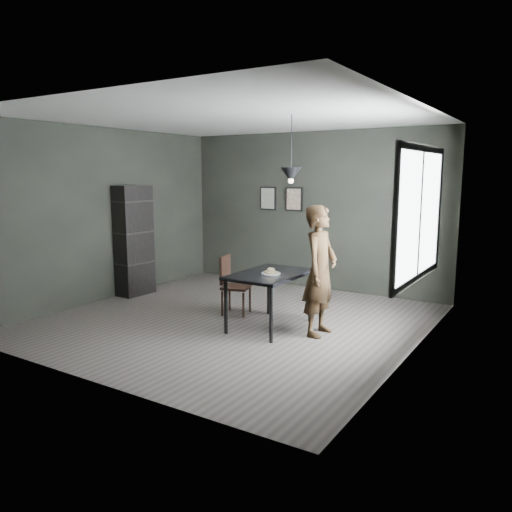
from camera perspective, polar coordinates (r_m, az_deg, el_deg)
The scene contains 13 objects.
ground at distance 7.16m, azimuth -2.61°, elevation -7.33°, with size 5.00×5.00×0.00m, color #3C3734.
back_wall at distance 9.05m, azimuth 6.41°, elevation 5.15°, with size 5.00×0.10×2.80m, color black.
ceiling at distance 6.90m, azimuth -2.78°, elevation 15.54°, with size 5.00×5.00×0.02m.
window_assembly at distance 6.03m, azimuth 18.21°, elevation 4.55°, with size 0.04×1.96×1.56m.
cafe_table at distance 6.68m, azimuth 1.59°, elevation -2.60°, with size 0.80×1.20×0.75m.
white_plate at distance 6.56m, azimuth 1.71°, elevation -2.07°, with size 0.23×0.23×0.01m, color white.
donut_pile at distance 6.55m, azimuth 1.71°, elevation -1.81°, with size 0.18×0.18×0.08m.
woman at distance 6.40m, azimuth 7.33°, elevation -1.69°, with size 0.61×0.40×1.67m, color black.
wood_chair at distance 7.38m, azimuth -2.86°, elevation -2.84°, with size 0.47×0.47×0.88m.
shelf_unit at distance 8.74m, azimuth -13.80°, elevation 1.71°, with size 0.35×0.62×1.86m, color black.
pendant_lamp at distance 6.50m, azimuth 4.02°, elevation 9.29°, with size 0.28×0.28×0.86m.
framed_print_left at distance 9.44m, azimuth 1.39°, elevation 6.60°, with size 0.34×0.04×0.44m.
framed_print_right at distance 9.17m, azimuth 4.37°, elevation 6.49°, with size 0.34×0.04×0.44m.
Camera 1 is at (3.92, -5.63, 2.06)m, focal length 35.00 mm.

